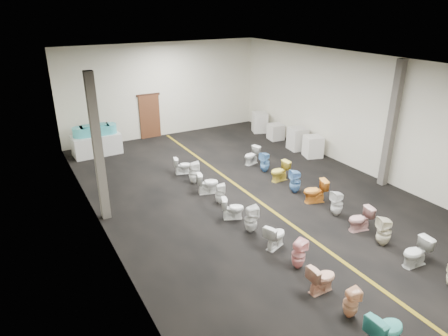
{
  "coord_description": "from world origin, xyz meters",
  "views": [
    {
      "loc": [
        -6.88,
        -10.32,
        6.2
      ],
      "look_at": [
        -0.54,
        1.0,
        0.8
      ],
      "focal_mm": 32.0,
      "sensor_mm": 36.0,
      "label": 1
    }
  ],
  "objects_px": {
    "appliance_crate_a": "(313,146)",
    "toilet_left_6": "(233,208)",
    "toilet_left_4": "(275,236)",
    "toilet_left_9": "(194,173)",
    "toilet_left_10": "(182,166)",
    "appliance_crate_d": "(260,122)",
    "toilet_right_4": "(337,203)",
    "toilet_right_5": "(315,191)",
    "toilet_right_3": "(360,219)",
    "toilet_right_8": "(265,162)",
    "toilet_left_8": "(208,183)",
    "toilet_left_0": "(385,330)",
    "toilet_right_9": "(252,156)",
    "toilet_right_2": "(384,231)",
    "appliance_crate_b": "(297,139)",
    "toilet_left_5": "(251,219)",
    "display_table": "(97,145)",
    "toilet_left_3": "(299,254)",
    "toilet_right_1": "(416,253)",
    "toilet_left_1": "(351,303)",
    "toilet_right_6": "(295,181)",
    "toilet_left_2": "(322,278)",
    "toilet_right_7": "(280,171)",
    "appliance_crate_c": "(276,132)",
    "bathtub": "(95,131)",
    "toilet_left_7": "(220,194)"
  },
  "relations": [
    {
      "from": "toilet_left_10",
      "to": "toilet_right_5",
      "type": "relative_size",
      "value": 0.83
    },
    {
      "from": "toilet_left_3",
      "to": "toilet_left_7",
      "type": "height_order",
      "value": "toilet_left_3"
    },
    {
      "from": "appliance_crate_b",
      "to": "toilet_left_5",
      "type": "height_order",
      "value": "appliance_crate_b"
    },
    {
      "from": "appliance_crate_a",
      "to": "toilet_left_6",
      "type": "distance_m",
      "value": 6.47
    },
    {
      "from": "toilet_left_5",
      "to": "toilet_right_9",
      "type": "bearing_deg",
      "value": -18.66
    },
    {
      "from": "bathtub",
      "to": "toilet_right_7",
      "type": "height_order",
      "value": "bathtub"
    },
    {
      "from": "toilet_left_5",
      "to": "toilet_right_3",
      "type": "distance_m",
      "value": 3.19
    },
    {
      "from": "appliance_crate_a",
      "to": "toilet_left_9",
      "type": "relative_size",
      "value": 1.09
    },
    {
      "from": "toilet_right_2",
      "to": "toilet_right_9",
      "type": "relative_size",
      "value": 1.17
    },
    {
      "from": "bathtub",
      "to": "toilet_right_1",
      "type": "xyz_separation_m",
      "value": [
        5.15,
        -12.13,
        -0.69
      ]
    },
    {
      "from": "appliance_crate_c",
      "to": "toilet_right_1",
      "type": "xyz_separation_m",
      "value": [
        -2.93,
        -9.98,
        0.01
      ]
    },
    {
      "from": "toilet_left_8",
      "to": "toilet_right_9",
      "type": "height_order",
      "value": "toilet_left_8"
    },
    {
      "from": "appliance_crate_a",
      "to": "toilet_left_0",
      "type": "relative_size",
      "value": 1.08
    },
    {
      "from": "appliance_crate_b",
      "to": "toilet_left_2",
      "type": "bearing_deg",
      "value": -125.66
    },
    {
      "from": "appliance_crate_a",
      "to": "toilet_left_6",
      "type": "bearing_deg",
      "value": -152.8
    },
    {
      "from": "display_table",
      "to": "toilet_right_3",
      "type": "bearing_deg",
      "value": -62.97
    },
    {
      "from": "toilet_left_9",
      "to": "toilet_right_5",
      "type": "xyz_separation_m",
      "value": [
        2.86,
        -3.35,
        -0.02
      ]
    },
    {
      "from": "toilet_left_3",
      "to": "toilet_left_6",
      "type": "relative_size",
      "value": 1.11
    },
    {
      "from": "toilet_left_4",
      "to": "toilet_left_9",
      "type": "bearing_deg",
      "value": -19.32
    },
    {
      "from": "toilet_right_3",
      "to": "toilet_right_8",
      "type": "xyz_separation_m",
      "value": [
        0.09,
        4.99,
        0.04
      ]
    },
    {
      "from": "bathtub",
      "to": "toilet_right_2",
      "type": "height_order",
      "value": "bathtub"
    },
    {
      "from": "toilet_left_3",
      "to": "toilet_left_10",
      "type": "height_order",
      "value": "toilet_left_3"
    },
    {
      "from": "toilet_left_5",
      "to": "toilet_right_1",
      "type": "height_order",
      "value": "toilet_left_5"
    },
    {
      "from": "toilet_right_4",
      "to": "toilet_left_8",
      "type": "bearing_deg",
      "value": -134.24
    },
    {
      "from": "appliance_crate_a",
      "to": "display_table",
      "type": "bearing_deg",
      "value": 149.05
    },
    {
      "from": "toilet_right_4",
      "to": "toilet_right_5",
      "type": "bearing_deg",
      "value": -174.21
    },
    {
      "from": "toilet_left_10",
      "to": "appliance_crate_d",
      "type": "bearing_deg",
      "value": -47.78
    },
    {
      "from": "toilet_left_0",
      "to": "toilet_left_5",
      "type": "bearing_deg",
      "value": -2.64
    },
    {
      "from": "appliance_crate_a",
      "to": "toilet_right_2",
      "type": "distance_m",
      "value": 6.88
    },
    {
      "from": "toilet_right_9",
      "to": "toilet_left_8",
      "type": "bearing_deg",
      "value": -76.46
    },
    {
      "from": "appliance_crate_d",
      "to": "toilet_right_2",
      "type": "height_order",
      "value": "appliance_crate_d"
    },
    {
      "from": "toilet_left_1",
      "to": "toilet_right_6",
      "type": "xyz_separation_m",
      "value": [
        2.78,
        5.33,
        0.07
      ]
    },
    {
      "from": "toilet_right_7",
      "to": "appliance_crate_c",
      "type": "bearing_deg",
      "value": 142.95
    },
    {
      "from": "bathtub",
      "to": "toilet_left_10",
      "type": "bearing_deg",
      "value": -55.58
    },
    {
      "from": "toilet_right_2",
      "to": "toilet_right_5",
      "type": "height_order",
      "value": "toilet_right_2"
    },
    {
      "from": "display_table",
      "to": "toilet_right_5",
      "type": "distance_m",
      "value": 9.75
    },
    {
      "from": "appliance_crate_d",
      "to": "toilet_right_4",
      "type": "distance_m",
      "value": 8.92
    },
    {
      "from": "appliance_crate_c",
      "to": "toilet_right_9",
      "type": "distance_m",
      "value": 3.51
    },
    {
      "from": "bathtub",
      "to": "toilet_left_2",
      "type": "relative_size",
      "value": 2.59
    },
    {
      "from": "appliance_crate_a",
      "to": "toilet_right_5",
      "type": "height_order",
      "value": "appliance_crate_a"
    },
    {
      "from": "toilet_right_6",
      "to": "display_table",
      "type": "bearing_deg",
      "value": -131.53
    },
    {
      "from": "toilet_left_7",
      "to": "toilet_right_1",
      "type": "bearing_deg",
      "value": -130.88
    },
    {
      "from": "toilet_right_4",
      "to": "toilet_right_1",
      "type": "bearing_deg",
      "value": 3.88
    },
    {
      "from": "toilet_right_5",
      "to": "toilet_right_9",
      "type": "distance_m",
      "value": 3.91
    },
    {
      "from": "toilet_right_2",
      "to": "toilet_left_3",
      "type": "bearing_deg",
      "value": -76.54
    },
    {
      "from": "toilet_left_9",
      "to": "toilet_right_8",
      "type": "relative_size",
      "value": 1.03
    },
    {
      "from": "appliance_crate_a",
      "to": "toilet_left_6",
      "type": "height_order",
      "value": "appliance_crate_a"
    },
    {
      "from": "toilet_left_0",
      "to": "toilet_left_2",
      "type": "bearing_deg",
      "value": -4.24
    },
    {
      "from": "bathtub",
      "to": "toilet_left_6",
      "type": "xyz_separation_m",
      "value": [
        2.33,
        -7.8,
        -0.72
      ]
    },
    {
      "from": "appliance_crate_c",
      "to": "toilet_left_5",
      "type": "xyz_separation_m",
      "value": [
        -5.69,
        -6.6,
        0.04
      ]
    }
  ]
}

